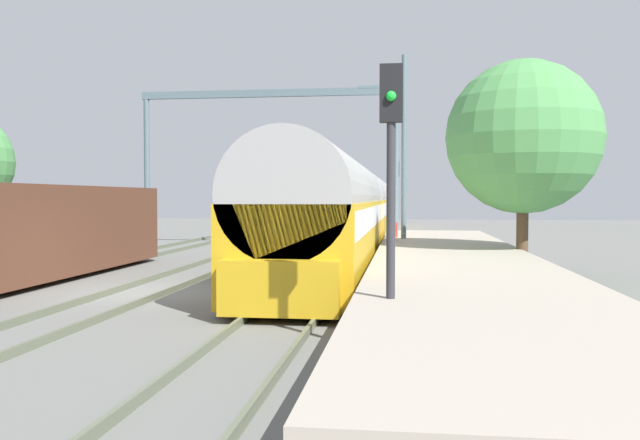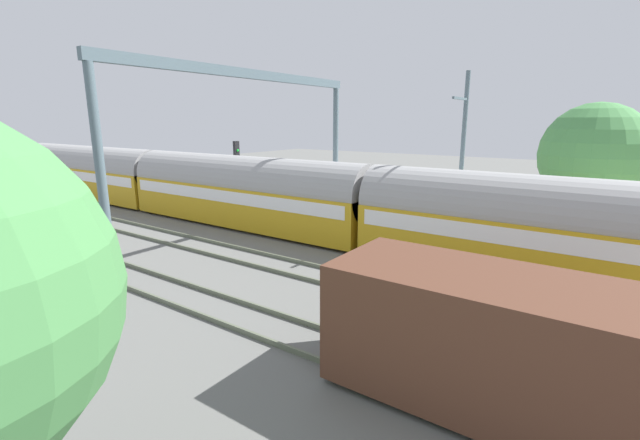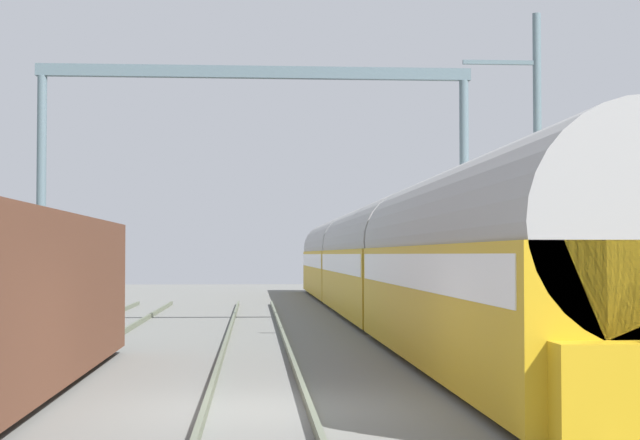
{
  "view_description": "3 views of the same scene",
  "coord_description": "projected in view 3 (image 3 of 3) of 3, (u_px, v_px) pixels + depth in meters",
  "views": [
    {
      "loc": [
        6.78,
        -16.45,
        2.49
      ],
      "look_at": [
        4.33,
        2.5,
        1.84
      ],
      "focal_mm": 36.99,
      "sensor_mm": 36.0,
      "label": 1
    },
    {
      "loc": [
        -12.93,
        3.5,
        5.91
      ],
      "look_at": [
        1.86,
        13.77,
        1.71
      ],
      "focal_mm": 24.09,
      "sensor_mm": 36.0,
      "label": 2
    },
    {
      "loc": [
        -0.06,
        -14.33,
        2.2
      ],
      "look_at": [
        2.17,
        19.41,
        3.35
      ],
      "focal_mm": 56.61,
      "sensor_mm": 36.0,
      "label": 3
    }
  ],
  "objects": [
    {
      "name": "ground",
      "position": [
        257.0,
        410.0,
        14.22
      ],
      "size": [
        120.0,
        120.0,
        0.0
      ],
      "primitive_type": "plane",
      "color": "slate"
    },
    {
      "name": "person_crossing",
      "position": [
        510.0,
        302.0,
        24.95
      ],
      "size": [
        0.42,
        0.47,
        1.73
      ],
      "rotation": [
        0.0,
        0.0,
        2.15
      ],
      "color": "#242424",
      "rests_on": "ground"
    },
    {
      "name": "railway_signal_far",
      "position": [
        422.0,
        233.0,
        37.83
      ],
      "size": [
        0.36,
        0.3,
        4.65
      ],
      "color": "#2D2D33",
      "rests_on": "ground"
    },
    {
      "name": "track_east",
      "position": [
        558.0,
        401.0,
        14.5
      ],
      "size": [
        1.52,
        60.0,
        0.16
      ],
      "color": "#5C6450",
      "rests_on": "ground"
    },
    {
      "name": "track_west",
      "position": [
        257.0,
        404.0,
        14.22
      ],
      "size": [
        1.52,
        60.0,
        0.16
      ],
      "color": "#5C6450",
      "rests_on": "ground"
    },
    {
      "name": "catenary_gantry",
      "position": [
        256.0,
        139.0,
        30.24
      ],
      "size": [
        13.06,
        0.28,
        7.86
      ],
      "color": "slate",
      "rests_on": "ground"
    },
    {
      "name": "catenary_pole_east_mid",
      "position": [
        536.0,
        173.0,
        24.12
      ],
      "size": [
        1.9,
        0.2,
        8.0
      ],
      "color": "slate",
      "rests_on": "ground"
    },
    {
      "name": "passenger_train",
      "position": [
        379.0,
        261.0,
        35.3
      ],
      "size": [
        2.93,
        49.2,
        3.82
      ],
      "color": "gold",
      "rests_on": "ground"
    }
  ]
}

